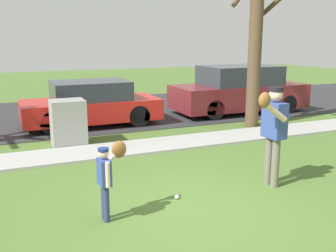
# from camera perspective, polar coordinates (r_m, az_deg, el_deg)

# --- Properties ---
(ground_plane) EXTENTS (48.00, 48.00, 0.00)m
(ground_plane) POSITION_cam_1_polar(r_m,az_deg,el_deg) (9.26, -6.47, -3.67)
(ground_plane) COLOR #4C6B2D
(sidewalk_strip) EXTENTS (36.00, 1.20, 0.06)m
(sidewalk_strip) POSITION_cam_1_polar(r_m,az_deg,el_deg) (9.34, -6.65, -3.33)
(sidewalk_strip) COLOR #A3A39E
(sidewalk_strip) RESTS_ON ground
(road_surface) EXTENTS (36.00, 6.80, 0.02)m
(road_surface) POSITION_cam_1_polar(r_m,az_deg,el_deg) (14.09, -12.51, 1.82)
(road_surface) COLOR #2D2D30
(road_surface) RESTS_ON ground
(person_adult) EXTENTS (0.70, 0.68, 1.77)m
(person_adult) POSITION_cam_1_polar(r_m,az_deg,el_deg) (7.04, 14.98, 0.05)
(person_adult) COLOR #6B6656
(person_adult) RESTS_ON ground
(person_child) EXTENTS (0.47, 0.45, 1.12)m
(person_child) POSITION_cam_1_polar(r_m,az_deg,el_deg) (5.71, -8.70, -6.49)
(person_child) COLOR navy
(person_child) RESTS_ON ground
(baseball) EXTENTS (0.07, 0.07, 0.07)m
(baseball) POSITION_cam_1_polar(r_m,az_deg,el_deg) (6.55, 1.28, -10.26)
(baseball) COLOR white
(baseball) RESTS_ON ground
(utility_cabinet) EXTENTS (0.81, 0.68, 1.13)m
(utility_cabinet) POSITION_cam_1_polar(r_m,az_deg,el_deg) (9.90, -14.26, 0.46)
(utility_cabinet) COLOR gray
(utility_cabinet) RESTS_ON ground
(street_tree_near) EXTENTS (1.85, 1.88, 5.26)m
(street_tree_near) POSITION_cam_1_polar(r_m,az_deg,el_deg) (11.75, 12.64, 13.37)
(street_tree_near) COLOR brown
(street_tree_near) RESTS_ON ground
(parked_hatchback_red) EXTENTS (4.00, 1.75, 1.33)m
(parked_hatchback_red) POSITION_cam_1_polar(r_m,az_deg,el_deg) (11.96, -11.12, 3.14)
(parked_hatchback_red) COLOR red
(parked_hatchback_red) RESTS_ON road_surface
(parked_suv_maroon) EXTENTS (4.70, 1.90, 1.63)m
(parked_suv_maroon) POSITION_cam_1_polar(r_m,az_deg,el_deg) (14.04, 10.26, 5.11)
(parked_suv_maroon) COLOR maroon
(parked_suv_maroon) RESTS_ON road_surface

